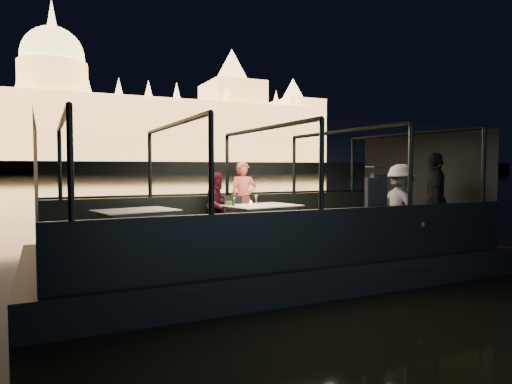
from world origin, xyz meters
name	(u,v)px	position (x,y,z in m)	size (l,w,h in m)	color
river_water	(68,179)	(0.00, 80.00, 0.00)	(500.00, 500.00, 0.00)	black
boat_hull	(265,272)	(0.00, 0.00, 0.00)	(8.60, 4.40, 1.00)	black
boat_deck	(265,247)	(0.00, 0.00, 0.48)	(8.00, 4.00, 0.04)	black
gunwale_port	(227,214)	(0.00, 2.00, 0.95)	(8.00, 0.08, 0.90)	black
gunwale_starboard	(321,238)	(0.00, -2.00, 0.95)	(8.00, 0.08, 0.90)	black
cabin_glass_port	(227,165)	(0.00, 2.00, 2.10)	(8.00, 0.02, 1.40)	#99B2B2
cabin_glass_starboard	(322,164)	(0.00, -2.00, 2.10)	(8.00, 0.02, 1.40)	#99B2B2
cabin_roof_glass	(265,128)	(0.00, 0.00, 2.80)	(8.00, 4.00, 0.02)	#99B2B2
end_wall_fore	(37,193)	(-4.00, 0.00, 1.65)	(0.02, 4.00, 2.30)	black
end_wall_aft	(420,185)	(4.00, 0.00, 1.65)	(0.02, 4.00, 2.30)	black
canopy_ribs	(265,188)	(0.00, 0.00, 1.65)	(8.00, 4.00, 2.30)	black
embankment	(53,170)	(0.00, 210.00, 1.00)	(400.00, 140.00, 6.00)	#423D33
parliament_building	(54,93)	(0.00, 175.00, 29.00)	(220.00, 32.00, 60.00)	#F2D18C
dining_table_central	(262,223)	(0.20, 0.56, 0.89)	(1.45, 1.05, 0.77)	silver
dining_table_aft	(136,229)	(-2.35, 0.73, 0.89)	(1.43, 1.03, 0.76)	silver
chair_port_left	(236,218)	(-0.13, 1.13, 0.95)	(0.43, 0.43, 0.91)	black
chair_port_right	(248,216)	(0.29, 1.47, 0.95)	(0.40, 0.40, 0.87)	black
coat_stand	(374,205)	(1.24, -1.75, 1.40)	(0.44, 0.35, 1.60)	black
person_woman_coral	(243,202)	(0.22, 1.56, 1.25)	(0.60, 0.40, 1.68)	#E36052
person_man_maroon	(218,203)	(-0.37, 1.60, 1.25)	(0.69, 0.54, 1.44)	#41121D
passenger_stripe	(401,206)	(2.03, -1.54, 1.35)	(1.04, 0.59, 1.61)	white
passenger_dark	(435,202)	(3.24, -1.18, 1.35)	(1.09, 0.46, 1.85)	black
wine_bottle	(233,198)	(-0.40, 0.64, 1.42)	(0.06, 0.06, 0.28)	#163C20
bread_basket	(230,203)	(-0.40, 0.85, 1.31)	(0.19, 0.19, 0.07)	brown
amber_candle	(251,203)	(0.02, 0.71, 1.31)	(0.05, 0.05, 0.07)	#FF943F
plate_near	(266,204)	(0.37, 0.67, 1.27)	(0.24, 0.24, 0.02)	white
plate_far	(231,204)	(-0.35, 0.89, 1.27)	(0.23, 0.23, 0.01)	silver
wine_glass_white	(234,201)	(-0.40, 0.61, 1.36)	(0.07, 0.07, 0.21)	silver
wine_glass_red	(257,199)	(0.27, 0.94, 1.36)	(0.06, 0.06, 0.19)	silver
wine_glass_empty	(256,200)	(0.10, 0.63, 1.36)	(0.07, 0.07, 0.20)	silver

